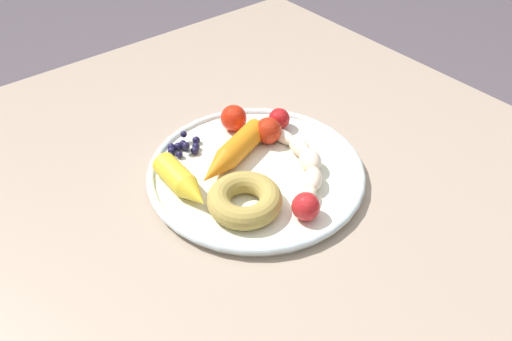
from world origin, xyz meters
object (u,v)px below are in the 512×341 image
(tomato_near, at_px, (279,119))
(dining_table, at_px, (237,226))
(blueberry_pile, at_px, (183,147))
(tomato_extra, at_px, (268,131))
(carrot_yellow, at_px, (183,182))
(carrot_orange, at_px, (232,153))
(tomato_far, at_px, (306,206))
(tomato_mid, at_px, (234,118))
(donut, at_px, (245,200))
(banana, at_px, (304,163))
(plate, at_px, (256,172))

(tomato_near, bearing_deg, dining_table, -159.98)
(blueberry_pile, distance_m, tomato_extra, 0.13)
(dining_table, distance_m, carrot_yellow, 0.15)
(carrot_orange, relative_size, tomato_far, 3.85)
(dining_table, xyz_separation_m, blueberry_pile, (-0.03, 0.09, 0.12))
(tomato_mid, relative_size, tomato_extra, 1.01)
(dining_table, height_order, carrot_orange, carrot_orange)
(tomato_extra, bearing_deg, donut, -141.76)
(banana, xyz_separation_m, tomato_near, (0.04, 0.10, 0.00))
(carrot_yellow, distance_m, tomato_far, 0.17)
(plate, distance_m, tomato_mid, 0.11)
(tomato_far, bearing_deg, banana, 48.07)
(dining_table, xyz_separation_m, donut, (-0.03, -0.06, 0.12))
(dining_table, height_order, tomato_near, tomato_near)
(tomato_mid, bearing_deg, tomato_far, -101.94)
(tomato_near, bearing_deg, donut, -144.59)
(plate, distance_m, donut, 0.08)
(carrot_orange, relative_size, donut, 1.46)
(dining_table, bearing_deg, blueberry_pile, 109.52)
(plate, distance_m, tomato_extra, 0.07)
(tomato_near, bearing_deg, carrot_orange, -167.94)
(plate, height_order, tomato_mid, tomato_mid)
(tomato_near, bearing_deg, tomato_extra, -155.19)
(carrot_yellow, bearing_deg, blueberry_pile, 57.64)
(tomato_near, height_order, tomato_extra, tomato_extra)
(dining_table, relative_size, tomato_mid, 23.56)
(carrot_orange, bearing_deg, banana, -47.08)
(carrot_yellow, distance_m, donut, 0.09)
(dining_table, distance_m, plate, 0.11)
(tomato_extra, bearing_deg, dining_table, -162.18)
(dining_table, relative_size, donut, 9.80)
(banana, bearing_deg, tomato_extra, 88.16)
(blueberry_pile, relative_size, tomato_near, 1.86)
(tomato_extra, bearing_deg, plate, -143.85)
(dining_table, xyz_separation_m, tomato_near, (0.12, 0.04, 0.13))
(dining_table, xyz_separation_m, carrot_orange, (0.01, 0.02, 0.13))
(blueberry_pile, xyz_separation_m, tomato_near, (0.15, -0.04, 0.01))
(dining_table, bearing_deg, banana, -35.31)
(carrot_orange, distance_m, donut, 0.09)
(banana, bearing_deg, carrot_yellow, 156.85)
(plate, height_order, blueberry_pile, blueberry_pile)
(dining_table, height_order, donut, donut)
(blueberry_pile, height_order, tomato_near, tomato_near)
(carrot_yellow, bearing_deg, donut, -59.36)
(banana, bearing_deg, donut, -175.59)
(donut, xyz_separation_m, tomato_mid, (0.09, 0.15, 0.01))
(carrot_orange, bearing_deg, dining_table, -114.07)
(tomato_near, xyz_separation_m, tomato_mid, (-0.06, 0.04, 0.00))
(carrot_orange, height_order, blueberry_pile, carrot_orange)
(plate, relative_size, tomato_near, 9.20)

